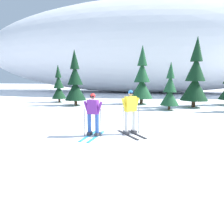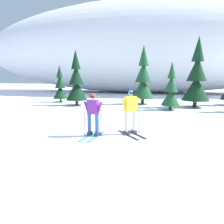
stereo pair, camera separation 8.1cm
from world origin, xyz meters
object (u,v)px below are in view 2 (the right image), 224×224
(pine_tree_center, at_px, (171,90))
(pine_tree_left, at_px, (76,82))
(pine_tree_center_right, at_px, (197,78))
(pine_tree_center_left, at_px, (143,80))
(skier_yellow_jacket, at_px, (131,111))
(skier_purple_jacket, at_px, (93,114))
(pine_tree_far_left, at_px, (60,87))

(pine_tree_center, bearing_deg, pine_tree_left, 173.45)
(pine_tree_center_right, bearing_deg, pine_tree_center_left, 164.92)
(pine_tree_center, bearing_deg, skier_yellow_jacket, -106.14)
(skier_yellow_jacket, bearing_deg, skier_purple_jacket, -157.82)
(pine_tree_left, distance_m, pine_tree_center, 7.55)
(skier_yellow_jacket, xyz_separation_m, pine_tree_center_right, (3.95, 8.68, 1.27))
(pine_tree_left, height_order, pine_tree_center_right, pine_tree_center_right)
(skier_purple_jacket, relative_size, pine_tree_center, 0.50)
(pine_tree_center_left, xyz_separation_m, pine_tree_center_right, (4.13, -1.11, 0.14))
(skier_purple_jacket, relative_size, pine_tree_center_right, 0.32)
(pine_tree_left, height_order, pine_tree_center_left, pine_tree_center_left)
(pine_tree_center_left, relative_size, pine_tree_center, 1.48)
(skier_purple_jacket, xyz_separation_m, pine_tree_left, (-4.09, 8.31, 1.01))
(pine_tree_center_left, distance_m, pine_tree_center, 3.70)
(pine_tree_far_left, xyz_separation_m, pine_tree_center_left, (7.69, 0.28, 0.65))
(pine_tree_far_left, xyz_separation_m, pine_tree_center, (9.86, -2.64, -0.03))
(skier_purple_jacket, bearing_deg, skier_yellow_jacket, 22.18)
(skier_yellow_jacket, xyz_separation_m, pine_tree_left, (-5.50, 7.74, 0.93))
(skier_yellow_jacket, xyz_separation_m, pine_tree_center, (1.99, 6.88, 0.45))
(pine_tree_left, xyz_separation_m, pine_tree_center_right, (9.45, 0.95, 0.34))
(pine_tree_left, bearing_deg, pine_tree_center_left, 21.20)
(skier_purple_jacket, distance_m, skier_yellow_jacket, 1.52)
(pine_tree_left, distance_m, pine_tree_center_left, 5.70)
(pine_tree_center_left, distance_m, pine_tree_center_right, 4.28)
(skier_yellow_jacket, height_order, pine_tree_center_left, pine_tree_center_left)
(pine_tree_left, bearing_deg, skier_purple_jacket, -63.81)
(pine_tree_far_left, relative_size, pine_tree_center_right, 0.65)
(pine_tree_center_left, xyz_separation_m, pine_tree_center, (2.17, -2.92, -0.68))
(pine_tree_far_left, bearing_deg, pine_tree_left, -36.89)
(pine_tree_far_left, relative_size, pine_tree_left, 0.76)
(pine_tree_far_left, height_order, pine_tree_left, pine_tree_left)
(skier_purple_jacket, bearing_deg, pine_tree_center_right, 59.94)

